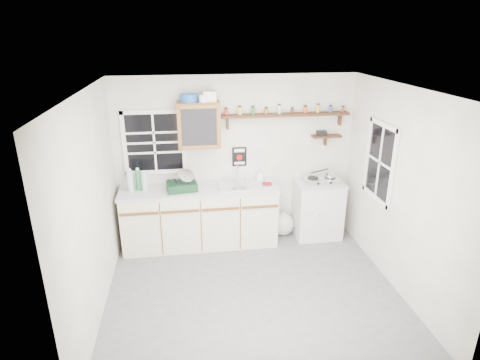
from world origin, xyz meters
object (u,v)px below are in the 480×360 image
Objects in this scene: main_cabinet at (200,216)px; dish_rack at (183,184)px; upper_cabinet at (199,125)px; hotplate at (321,180)px; spice_shelf at (285,114)px; right_cabinet at (317,209)px.

main_cabinet is 5.08× the size of dish_rack.
upper_cabinet is at bearing 28.18° from dish_rack.
main_cabinet is at bearing 4.66° from dish_rack.
upper_cabinet is (0.03, 0.14, 1.36)m from main_cabinet.
upper_cabinet is at bearing 76.32° from main_cabinet.
hotplate is (1.82, -0.14, -0.88)m from upper_cabinet.
spice_shelf is 4.20× the size of dish_rack.
upper_cabinet is 1.27m from spice_shelf.
main_cabinet is at bearing 179.72° from hotplate.
upper_cabinet reaches higher than hotplate.
hotplate is at bearing -6.50° from dish_rack.
upper_cabinet is 2.03m from hotplate.
main_cabinet is 2.54× the size of right_cabinet.
upper_cabinet reaches higher than dish_rack.
right_cabinet is 2.14m from dish_rack.
right_cabinet is 1.40× the size of upper_cabinet.
spice_shelf is (1.27, 0.07, 0.10)m from upper_cabinet.
right_cabinet is 2.00× the size of dish_rack.
spice_shelf is at bearing 159.12° from hotplate.
right_cabinet is 2.26m from upper_cabinet.
right_cabinet is 1.67× the size of hotplate.
spice_shelf reaches higher than hotplate.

